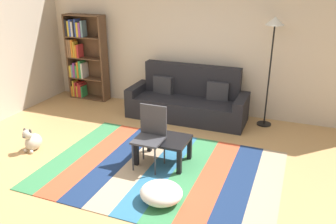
{
  "coord_description": "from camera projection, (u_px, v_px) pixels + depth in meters",
  "views": [
    {
      "loc": [
        1.85,
        -3.97,
        2.59
      ],
      "look_at": [
        0.06,
        0.6,
        0.65
      ],
      "focal_mm": 37.07,
      "sensor_mm": 36.0,
      "label": 1
    }
  ],
  "objects": [
    {
      "name": "ground_plane",
      "position": [
        149.0,
        167.0,
        5.02
      ],
      "size": [
        14.0,
        14.0,
        0.0
      ],
      "primitive_type": "plane",
      "color": "tan"
    },
    {
      "name": "back_wall",
      "position": [
        202.0,
        44.0,
        6.73
      ],
      "size": [
        6.8,
        0.1,
        2.7
      ],
      "primitive_type": "cube",
      "color": "beige",
      "rests_on": "ground_plane"
    },
    {
      "name": "rug",
      "position": [
        161.0,
        170.0,
        4.95
      ],
      "size": [
        3.29,
        2.35,
        0.01
      ],
      "color": "#387F4C",
      "rests_on": "ground_plane"
    },
    {
      "name": "couch",
      "position": [
        188.0,
        101.0,
        6.68
      ],
      "size": [
        2.26,
        0.8,
        1.0
      ],
      "color": "black",
      "rests_on": "ground_plane"
    },
    {
      "name": "bookshelf",
      "position": [
        83.0,
        57.0,
        7.56
      ],
      "size": [
        0.9,
        0.28,
        1.84
      ],
      "color": "brown",
      "rests_on": "ground_plane"
    },
    {
      "name": "coffee_table",
      "position": [
        163.0,
        142.0,
        5.04
      ],
      "size": [
        0.74,
        0.54,
        0.39
      ],
      "color": "black",
      "rests_on": "rug"
    },
    {
      "name": "pouf",
      "position": [
        161.0,
        193.0,
        4.22
      ],
      "size": [
        0.53,
        0.5,
        0.23
      ],
      "primitive_type": "ellipsoid",
      "color": "white",
      "rests_on": "rug"
    },
    {
      "name": "dog",
      "position": [
        32.0,
        141.0,
        5.47
      ],
      "size": [
        0.22,
        0.35,
        0.4
      ],
      "color": "beige",
      "rests_on": "ground_plane"
    },
    {
      "name": "standing_lamp",
      "position": [
        274.0,
        36.0,
        5.86
      ],
      "size": [
        0.32,
        0.32,
        1.95
      ],
      "color": "black",
      "rests_on": "ground_plane"
    },
    {
      "name": "tv_remote",
      "position": [
        161.0,
        135.0,
        5.08
      ],
      "size": [
        0.05,
        0.15,
        0.02
      ],
      "primitive_type": "cube",
      "rotation": [
        0.0,
        0.0,
        0.03
      ],
      "color": "black",
      "rests_on": "coffee_table"
    },
    {
      "name": "folding_chair",
      "position": [
        151.0,
        131.0,
        4.9
      ],
      "size": [
        0.4,
        0.4,
        0.9
      ],
      "rotation": [
        0.0,
        0.0,
        -0.91
      ],
      "color": "#38383D",
      "rests_on": "ground_plane"
    }
  ]
}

